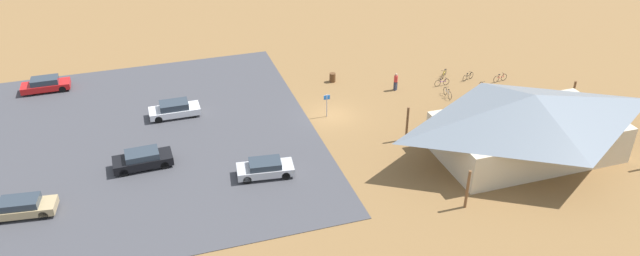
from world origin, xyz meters
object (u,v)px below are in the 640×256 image
lot_sign (327,102)px  bicycle_purple_lone_west (442,82)px  bicycle_orange_by_bin (485,87)px  bicycle_red_back_row (500,78)px  bicycle_green_edge_north (516,97)px  car_tan_end_stall (21,207)px  car_red_front_row (46,84)px  car_black_by_curb (143,159)px  car_white_near_entry (174,109)px  bike_pavilion (530,121)px  bicycle_silver_mid_cluster (448,93)px  car_silver_far_end (265,168)px  visitor_at_bikes (396,81)px  bicycle_yellow_yard_center (444,74)px  bicycle_black_near_porch (468,77)px  trash_bin (333,77)px

lot_sign → bicycle_purple_lone_west: lot_sign is taller
bicycle_orange_by_bin → bicycle_red_back_row: bicycle_red_back_row is taller
bicycle_green_edge_north → car_tan_end_stall: car_tan_end_stall is taller
bicycle_purple_lone_west → car_red_front_row: (36.74, -10.59, 0.36)m
car_black_by_curb → car_white_near_entry: car_white_near_entry is taller
bike_pavilion → car_black_by_curb: 29.95m
bicycle_red_back_row → bicycle_silver_mid_cluster: bearing=12.2°
bicycle_red_back_row → car_silver_far_end: car_silver_far_end is taller
bicycle_red_back_row → bicycle_orange_by_bin: bearing=28.4°
bicycle_silver_mid_cluster → bicycle_purple_lone_west: size_ratio=1.05×
bike_pavilion → car_silver_far_end: size_ratio=3.76×
lot_sign → bicycle_silver_mid_cluster: (-12.07, -0.18, -1.01)m
bike_pavilion → car_tan_end_stall: bearing=-5.6°
bicycle_silver_mid_cluster → visitor_at_bikes: visitor_at_bikes is taller
bicycle_yellow_yard_center → car_white_near_entry: 26.74m
bicycle_black_near_porch → visitor_at_bikes: visitor_at_bikes is taller
bicycle_orange_by_bin → car_silver_far_end: size_ratio=0.39×
bicycle_yellow_yard_center → bicycle_green_edge_north: size_ratio=0.76×
lot_sign → bicycle_orange_by_bin: size_ratio=1.28×
bicycle_yellow_yard_center → bicycle_orange_by_bin: size_ratio=0.73×
bicycle_green_edge_north → bicycle_red_back_row: 4.19m
car_black_by_curb → visitor_at_bikes: visitor_at_bikes is taller
bike_pavilion → car_silver_far_end: 20.73m
bicycle_red_back_row → bicycle_purple_lone_west: bearing=-8.5°
bicycle_purple_lone_west → car_red_front_row: 38.24m
car_red_front_row → bike_pavilion: bearing=147.4°
bicycle_red_back_row → trash_bin: bearing=-17.8°
bicycle_silver_mid_cluster → bicycle_red_back_row: bicycle_silver_mid_cluster is taller
bicycle_purple_lone_west → car_silver_far_end: (20.04, 9.92, 0.33)m
bicycle_red_back_row → car_silver_far_end: 27.53m
trash_bin → visitor_at_bikes: (-5.16, 3.65, 0.47)m
bicycle_black_near_porch → bicycle_red_back_row: 3.12m
bicycle_purple_lone_west → car_black_by_curb: (28.67, 5.90, 0.37)m
lot_sign → bicycle_red_back_row: size_ratio=1.32×
bicycle_silver_mid_cluster → bicycle_purple_lone_west: 2.42m
bicycle_silver_mid_cluster → bicycle_green_edge_north: bearing=155.1°
trash_bin → bicycle_purple_lone_west: trash_bin is taller
bicycle_purple_lone_west → car_white_near_entry: car_white_near_entry is taller
bicycle_yellow_yard_center → car_silver_far_end: (21.26, 11.73, 0.33)m
lot_sign → bicycle_yellow_yard_center: 14.63m
car_tan_end_stall → bicycle_green_edge_north: bearing=-173.9°
bicycle_orange_by_bin → bicycle_green_edge_north: same height
bicycle_purple_lone_west → car_white_near_entry: size_ratio=0.37×
bicycle_black_near_porch → bicycle_orange_by_bin: bearing=96.7°
car_tan_end_stall → visitor_at_bikes: bearing=-162.7°
car_white_near_entry → car_silver_far_end: 12.79m
bicycle_yellow_yard_center → car_black_by_curb: bearing=14.5°
bicycle_silver_mid_cluster → bicycle_orange_by_bin: size_ratio=1.00×
car_white_near_entry → car_red_front_row: (11.22, -8.96, -0.01)m
car_black_by_curb → car_silver_far_end: car_black_by_curb is taller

